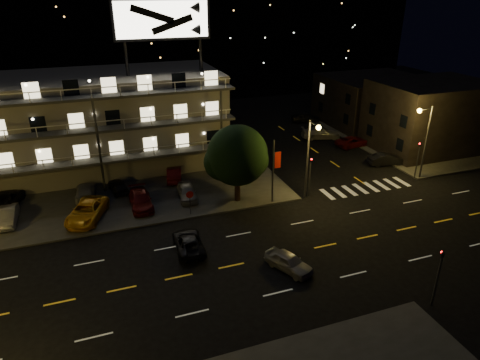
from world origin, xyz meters
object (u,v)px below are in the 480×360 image
object	(u,v)px
road_car_east	(289,262)
lot_car_2	(87,211)
side_car_0	(386,159)
lot_car_4	(187,192)
tree	(237,157)
lot_car_7	(86,191)
road_car_west	(189,242)

from	to	relation	value
road_car_east	lot_car_2	bearing A→B (deg)	112.28
side_car_0	lot_car_2	bearing A→B (deg)	104.73
road_car_east	lot_car_4	bearing A→B (deg)	82.74
lot_car_4	side_car_0	size ratio (longest dim) A/B	0.95
tree	lot_car_4	bearing A→B (deg)	155.28
tree	side_car_0	distance (m)	20.16
lot_car_7	side_car_0	world-z (taller)	lot_car_7
lot_car_4	lot_car_7	size ratio (longest dim) A/B	0.88
lot_car_2	side_car_0	world-z (taller)	lot_car_2
lot_car_7	road_car_east	size ratio (longest dim) A/B	1.20
tree	lot_car_4	world-z (taller)	tree
lot_car_2	lot_car_7	size ratio (longest dim) A/B	1.20
lot_car_7	road_car_west	bearing A→B (deg)	124.89
tree	road_car_west	world-z (taller)	tree
lot_car_7	road_car_east	world-z (taller)	lot_car_7
lot_car_4	road_car_west	xyz separation A→B (m)	(-1.93, -8.65, -0.20)
road_car_east	lot_car_7	bearing A→B (deg)	103.61
tree	road_car_east	distance (m)	12.33
lot_car_7	road_car_west	xyz separation A→B (m)	(7.38, -12.11, -0.18)
tree	road_car_east	xyz separation A→B (m)	(-0.09, -11.68, -3.96)
lot_car_2	lot_car_4	distance (m)	9.37
road_car_east	road_car_west	bearing A→B (deg)	116.20
lot_car_4	lot_car_2	bearing A→B (deg)	-168.58
tree	road_car_west	distance (m)	10.00
road_car_east	road_car_west	world-z (taller)	road_car_east
lot_car_7	side_car_0	bearing A→B (deg)	179.09
lot_car_4	road_car_west	bearing A→B (deg)	-97.58
lot_car_4	side_car_0	world-z (taller)	lot_car_4
lot_car_4	lot_car_7	bearing A→B (deg)	164.57
tree	lot_car_4	xyz separation A→B (m)	(-4.44, 2.05, -3.77)
side_car_0	road_car_west	bearing A→B (deg)	121.59
lot_car_4	road_car_west	size ratio (longest dim) A/B	0.88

